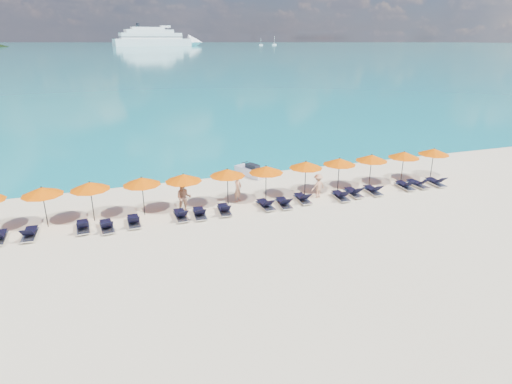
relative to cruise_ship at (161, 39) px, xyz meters
name	(u,v)px	position (x,y,z in m)	size (l,w,h in m)	color
ground	(275,232)	(-66.15, -552.34, -8.21)	(1400.00, 1400.00, 0.00)	beige
sea	(104,45)	(-66.15, 107.66, -8.21)	(1600.00, 1300.00, 0.01)	#1FA9B2
cruise_ship	(161,39)	(0.00, 0.00, 0.00)	(114.72, 39.60, 31.56)	white
sailboat_near	(261,44)	(139.81, 20.02, -7.17)	(5.53, 1.84, 10.14)	white
sailboat_far	(274,44)	(161.87, 25.25, -7.02)	(6.33, 2.11, 11.61)	white
jetski	(251,171)	(-64.26, -542.78, -7.85)	(1.88, 2.68, 0.89)	silver
beachgoer_a	(238,189)	(-66.65, -547.40, -7.40)	(0.59, 0.39, 1.62)	tan
beachgoer_b	(184,198)	(-70.07, -548.07, -7.32)	(0.87, 0.50, 1.79)	tan
beachgoer_c	(318,186)	(-61.72, -548.41, -7.45)	(0.99, 0.46, 1.53)	tan
umbrella_1	(42,191)	(-77.28, -547.71, -6.20)	(2.10, 2.10, 2.28)	black
umbrella_2	(90,186)	(-74.96, -547.64, -6.20)	(2.10, 2.10, 2.28)	black
umbrella_3	(142,181)	(-72.27, -547.73, -6.20)	(2.10, 2.10, 2.28)	black
umbrella_4	(183,178)	(-69.99, -547.87, -6.20)	(2.10, 2.10, 2.28)	black
umbrella_5	(227,172)	(-67.37, -547.73, -6.20)	(2.10, 2.10, 2.28)	black
umbrella_6	(266,169)	(-65.01, -547.90, -6.20)	(2.10, 2.10, 2.28)	black
umbrella_7	(306,165)	(-62.31, -547.77, -6.20)	(2.10, 2.10, 2.28)	black
umbrella_8	(339,161)	(-59.95, -547.80, -6.20)	(2.10, 2.10, 2.28)	black
umbrella_9	(372,158)	(-57.51, -547.72, -6.20)	(2.10, 2.10, 2.28)	black
umbrella_10	(404,155)	(-54.98, -547.75, -6.20)	(2.10, 2.10, 2.28)	black
umbrella_11	(434,152)	(-52.48, -547.73, -6.20)	(2.10, 2.10, 2.28)	black
lounger_2	(30,233)	(-77.99, -548.86, -7.98)	(0.69, 1.72, 0.66)	silver
lounger_3	(83,226)	(-75.50, -548.82, -7.98)	(0.72, 1.73, 0.66)	silver
lounger_4	(107,226)	(-74.32, -549.17, -7.98)	(0.79, 1.75, 0.66)	silver
lounger_5	(134,221)	(-72.95, -548.97, -7.98)	(0.65, 1.71, 0.66)	silver
lounger_6	(181,215)	(-70.41, -548.96, -7.98)	(0.68, 1.72, 0.66)	silver
lounger_7	(200,213)	(-69.39, -549.05, -7.98)	(0.73, 1.74, 0.66)	silver
lounger_8	(224,209)	(-67.94, -548.98, -7.98)	(0.78, 1.75, 0.66)	silver
lounger_9	(266,204)	(-65.44, -549.03, -7.98)	(0.73, 1.74, 0.66)	silver
lounger_10	(284,203)	(-64.32, -549.13, -7.98)	(0.75, 1.74, 0.66)	silver
lounger_11	(303,198)	(-62.94, -548.80, -7.98)	(0.70, 1.73, 0.66)	silver
lounger_12	(341,196)	(-60.52, -549.17, -7.98)	(0.76, 1.75, 0.66)	silver
lounger_13	(354,192)	(-59.42, -548.89, -7.98)	(0.70, 1.73, 0.66)	silver
lounger_14	(373,190)	(-58.03, -548.95, -7.98)	(0.74, 1.74, 0.66)	silver
lounger_15	(405,185)	(-55.48, -548.84, -7.98)	(0.73, 1.74, 0.66)	silver
lounger_16	(418,184)	(-54.44, -548.83, -7.98)	(0.75, 1.74, 0.66)	silver
lounger_17	(436,182)	(-53.05, -548.93, -7.98)	(0.72, 1.73, 0.66)	silver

